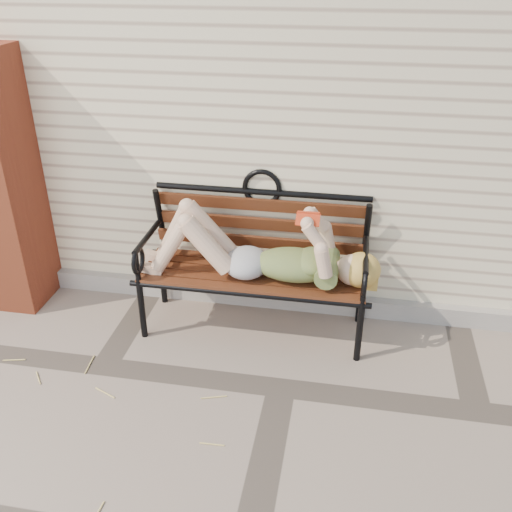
# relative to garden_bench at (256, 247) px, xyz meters

# --- Properties ---
(ground) EXTENTS (80.00, 80.00, 0.00)m
(ground) POSITION_rel_garden_bench_xyz_m (0.30, -0.74, -0.65)
(ground) COLOR gray
(ground) RESTS_ON ground
(house_wall) EXTENTS (8.00, 4.00, 3.00)m
(house_wall) POSITION_rel_garden_bench_xyz_m (0.30, 2.26, 0.85)
(house_wall) COLOR beige
(house_wall) RESTS_ON ground
(foundation_strip) EXTENTS (8.00, 0.10, 0.15)m
(foundation_strip) POSITION_rel_garden_bench_xyz_m (0.30, 0.23, -0.58)
(foundation_strip) COLOR #ACA49B
(foundation_strip) RESTS_ON ground
(garden_bench) EXTENTS (1.79, 0.71, 1.16)m
(garden_bench) POSITION_rel_garden_bench_xyz_m (0.00, 0.00, 0.00)
(garden_bench) COLOR black
(garden_bench) RESTS_ON ground
(reading_woman) EXTENTS (1.69, 0.38, 0.53)m
(reading_woman) POSITION_rel_garden_bench_xyz_m (0.01, -0.14, 0.04)
(reading_woman) COLOR #093441
(reading_woman) RESTS_ON ground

